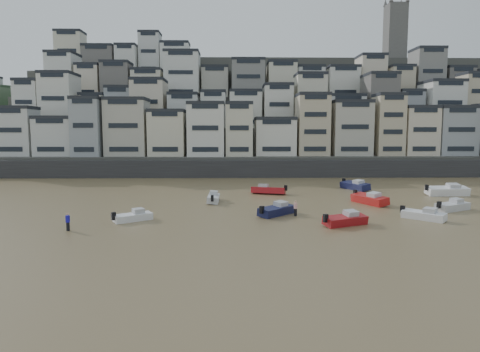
{
  "coord_description": "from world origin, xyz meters",
  "views": [
    {
      "loc": [
        1.92,
        -21.98,
        9.59
      ],
      "look_at": [
        2.88,
        30.0,
        4.0
      ],
      "focal_mm": 32.0,
      "sensor_mm": 36.0,
      "label": 1
    }
  ],
  "objects_px": {
    "boat_e": "(370,198)",
    "boat_g": "(447,189)",
    "boat_a": "(345,218)",
    "person_pink": "(296,208)",
    "boat_i": "(355,184)",
    "boat_d": "(453,205)",
    "boat_c": "(277,209)",
    "boat_f": "(213,197)",
    "boat_j": "(133,215)",
    "person_blue": "(68,222)",
    "boat_h": "(268,189)",
    "boat_b": "(424,214)"
  },
  "relations": [
    {
      "from": "boat_c",
      "to": "boat_g",
      "type": "distance_m",
      "value": 30.14
    },
    {
      "from": "boat_e",
      "to": "person_blue",
      "type": "relative_size",
      "value": 3.46
    },
    {
      "from": "boat_i",
      "to": "boat_d",
      "type": "bearing_deg",
      "value": -2.97
    },
    {
      "from": "boat_c",
      "to": "boat_j",
      "type": "distance_m",
      "value": 15.82
    },
    {
      "from": "boat_h",
      "to": "person_blue",
      "type": "height_order",
      "value": "person_blue"
    },
    {
      "from": "boat_b",
      "to": "boat_g",
      "type": "height_order",
      "value": "boat_g"
    },
    {
      "from": "boat_d",
      "to": "person_pink",
      "type": "xyz_separation_m",
      "value": [
        -19.27,
        -2.81,
        0.15
      ]
    },
    {
      "from": "boat_b",
      "to": "person_blue",
      "type": "relative_size",
      "value": 2.8
    },
    {
      "from": "boat_e",
      "to": "person_pink",
      "type": "xyz_separation_m",
      "value": [
        -10.81,
        -7.62,
        0.05
      ]
    },
    {
      "from": "boat_e",
      "to": "boat_i",
      "type": "xyz_separation_m",
      "value": [
        1.98,
        13.55,
        0.02
      ]
    },
    {
      "from": "boat_a",
      "to": "boat_f",
      "type": "height_order",
      "value": "boat_a"
    },
    {
      "from": "boat_d",
      "to": "person_blue",
      "type": "xyz_separation_m",
      "value": [
        -42.11,
        -9.54,
        0.15
      ]
    },
    {
      "from": "boat_a",
      "to": "boat_i",
      "type": "bearing_deg",
      "value": 47.21
    },
    {
      "from": "boat_f",
      "to": "boat_j",
      "type": "xyz_separation_m",
      "value": [
        -8.01,
        -11.91,
        -0.09
      ]
    },
    {
      "from": "boat_f",
      "to": "boat_d",
      "type": "bearing_deg",
      "value": -101.97
    },
    {
      "from": "boat_c",
      "to": "boat_b",
      "type": "bearing_deg",
      "value": -55.92
    },
    {
      "from": "person_blue",
      "to": "boat_b",
      "type": "bearing_deg",
      "value": 6.92
    },
    {
      "from": "boat_j",
      "to": "person_blue",
      "type": "bearing_deg",
      "value": -175.74
    },
    {
      "from": "boat_d",
      "to": "boat_f",
      "type": "relative_size",
      "value": 1.03
    },
    {
      "from": "boat_c",
      "to": "boat_f",
      "type": "height_order",
      "value": "boat_c"
    },
    {
      "from": "boat_c",
      "to": "person_pink",
      "type": "distance_m",
      "value": 2.13
    },
    {
      "from": "boat_c",
      "to": "boat_j",
      "type": "bearing_deg",
      "value": 144.7
    },
    {
      "from": "boat_f",
      "to": "person_blue",
      "type": "distance_m",
      "value": 20.93
    },
    {
      "from": "boat_c",
      "to": "boat_e",
      "type": "bearing_deg",
      "value": -16.72
    },
    {
      "from": "boat_d",
      "to": "boat_f",
      "type": "height_order",
      "value": "boat_d"
    },
    {
      "from": "boat_d",
      "to": "person_pink",
      "type": "distance_m",
      "value": 19.47
    },
    {
      "from": "boat_e",
      "to": "person_blue",
      "type": "distance_m",
      "value": 36.59
    },
    {
      "from": "boat_f",
      "to": "boat_a",
      "type": "bearing_deg",
      "value": -134.84
    },
    {
      "from": "boat_a",
      "to": "boat_h",
      "type": "distance_m",
      "value": 22.42
    },
    {
      "from": "boat_e",
      "to": "boat_g",
      "type": "height_order",
      "value": "boat_g"
    },
    {
      "from": "boat_b",
      "to": "boat_j",
      "type": "height_order",
      "value": "boat_b"
    },
    {
      "from": "boat_b",
      "to": "boat_h",
      "type": "bearing_deg",
      "value": 173.16
    },
    {
      "from": "boat_a",
      "to": "person_pink",
      "type": "bearing_deg",
      "value": 106.66
    },
    {
      "from": "boat_h",
      "to": "boat_j",
      "type": "relative_size",
      "value": 1.25
    },
    {
      "from": "boat_d",
      "to": "boat_j",
      "type": "xyz_separation_m",
      "value": [
        -36.9,
        -5.21,
        -0.11
      ]
    },
    {
      "from": "boat_b",
      "to": "boat_h",
      "type": "relative_size",
      "value": 0.87
    },
    {
      "from": "boat_j",
      "to": "boat_b",
      "type": "bearing_deg",
      "value": -35.27
    },
    {
      "from": "boat_a",
      "to": "person_blue",
      "type": "xyz_separation_m",
      "value": [
        -27.16,
        -1.84,
        0.16
      ]
    },
    {
      "from": "boat_h",
      "to": "person_pink",
      "type": "distance_m",
      "value": 16.8
    },
    {
      "from": "boat_a",
      "to": "boat_g",
      "type": "xyz_separation_m",
      "value": [
        20.25,
        19.45,
        0.2
      ]
    },
    {
      "from": "boat_c",
      "to": "boat_e",
      "type": "relative_size",
      "value": 0.91
    },
    {
      "from": "boat_g",
      "to": "boat_d",
      "type": "bearing_deg",
      "value": -117.04
    },
    {
      "from": "boat_h",
      "to": "boat_i",
      "type": "distance_m",
      "value": 15.09
    },
    {
      "from": "person_blue",
      "to": "person_pink",
      "type": "distance_m",
      "value": 23.81
    },
    {
      "from": "boat_i",
      "to": "person_pink",
      "type": "xyz_separation_m",
      "value": [
        -12.79,
        -21.17,
        0.03
      ]
    },
    {
      "from": "boat_a",
      "to": "boat_b",
      "type": "xyz_separation_m",
      "value": [
        9.15,
        2.57,
        -0.04
      ]
    },
    {
      "from": "boat_b",
      "to": "boat_f",
      "type": "height_order",
      "value": "boat_f"
    },
    {
      "from": "boat_g",
      "to": "person_blue",
      "type": "xyz_separation_m",
      "value": [
        -47.41,
        -21.29,
        -0.03
      ]
    },
    {
      "from": "boat_g",
      "to": "boat_j",
      "type": "bearing_deg",
      "value": -160.86
    },
    {
      "from": "boat_c",
      "to": "boat_e",
      "type": "xyz_separation_m",
      "value": [
        12.89,
        7.16,
        0.07
      ]
    }
  ]
}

